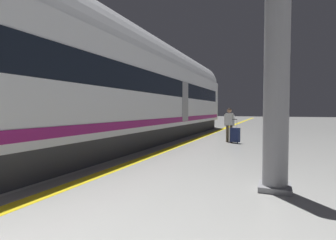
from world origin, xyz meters
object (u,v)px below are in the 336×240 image
Objects in this scene: high_speed_train at (78,77)px; passenger_near at (229,122)px; waste_bin at (272,133)px; platform_pillar at (276,96)px; suitcase_near at (235,135)px.

passenger_near is (3.81, 5.51, -1.60)m from high_speed_train.
platform_pillar is at bearing -89.02° from waste_bin.
high_speed_train is at bearing -133.26° from waste_bin.
high_speed_train is 35.39× the size of waste_bin.
waste_bin is (-0.12, 7.27, -1.27)m from platform_pillar.
passenger_near is 7.13m from platform_pillar.
passenger_near is at bearing 55.34° from high_speed_train.
high_speed_train is 8.95× the size of platform_pillar.
suitcase_near is (4.13, 5.17, -2.13)m from high_speed_train.
platform_pillar is at bearing -74.16° from passenger_near.
waste_bin is at bearing 46.74° from high_speed_train.
platform_pillar is at bearing -12.75° from high_speed_train.
high_speed_train is 5.94m from platform_pillar.
platform_pillar is 7.38m from waste_bin.
suitcase_near is 0.30× the size of platform_pillar.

